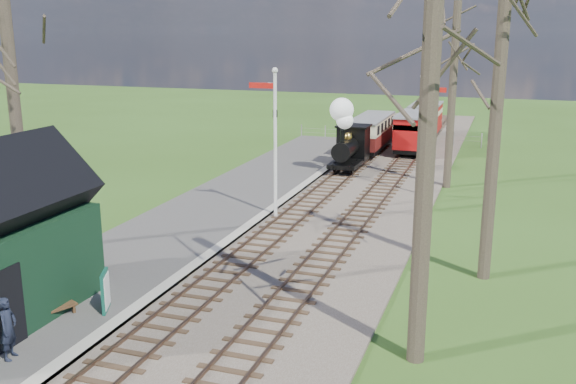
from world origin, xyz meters
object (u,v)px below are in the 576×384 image
Objects in this scene: red_carriage_b at (425,120)px; bench at (46,304)px; sign_board at (105,291)px; person at (8,328)px; semaphore_near at (274,133)px; semaphore_far at (422,125)px; coach at (371,132)px; red_carriage_a at (414,132)px; locomotive at (348,139)px.

bench is at bearing -99.70° from red_carriage_b.
sign_board is 0.74× the size of person.
semaphore_far is at bearing 49.40° from semaphore_near.
semaphore_near reaches higher than red_carriage_b.
coach is at bearing 114.05° from semaphore_far.
semaphore_near is 7.91m from semaphore_far.
red_carriage_a is (-1.77, 10.41, -1.91)m from semaphore_far.
locomotive is (0.76, 9.74, -1.74)m from semaphore_near.
sign_board is at bearing -95.90° from semaphore_near.
red_carriage_b is 4.35× the size of sign_board.
locomotive is (-4.39, 3.74, -1.47)m from semaphore_far.
locomotive is 21.28m from bench.
semaphore_far reaches higher than red_carriage_b.
semaphore_near is at bearing -98.74° from red_carriage_b.
locomotive is 2.66× the size of bench.
red_carriage_a is 28.28m from bench.
coach reaches higher than person.
semaphore_near is 1.09× the size of semaphore_far.
sign_board is (-6.21, -16.37, -2.59)m from semaphore_far.
semaphore_far is 19.01m from bench.
coach is 29.26m from person.
semaphore_far is 5.95m from locomotive.
locomotive is 12.45m from red_carriage_b.
semaphore_far is 10.91m from coach.
sign_board is at bearing -94.02° from coach.
coach is 1.32× the size of red_carriage_b.
locomotive is 23.25m from person.
person is at bearing -72.29° from bench.
red_carriage_a and red_carriage_b have the same top height.
locomotive is 0.83× the size of red_carriage_a.
red_carriage_a is at bearing 68.61° from locomotive.
sign_board is at bearing -25.56° from person.
coach is at bearing 85.98° from sign_board.
red_carriage_b is 33.68m from bench.
red_carriage_a is (2.60, 0.61, 0.06)m from coach.
red_carriage_b is at bearing 81.26° from semaphore_near.
semaphore_near is 4.10× the size of bench.
red_carriage_a is 27.15m from sign_board.
bench is 1.00× the size of person.
semaphore_far is at bearing -40.49° from locomotive.
coach is 1.32× the size of red_carriage_a.
coach is 4.24× the size of person.
sign_board is at bearing -110.79° from semaphore_far.
semaphore_far reaches higher than sign_board.
red_carriage_a is at bearing -24.40° from person.
semaphore_near is 1.27× the size of red_carriage_b.
person is at bearing -99.54° from red_carriage_a.
locomotive is at bearing 85.56° from semaphore_near.
semaphore_near is 1.27× the size of red_carriage_a.
red_carriage_a reaches higher than coach.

